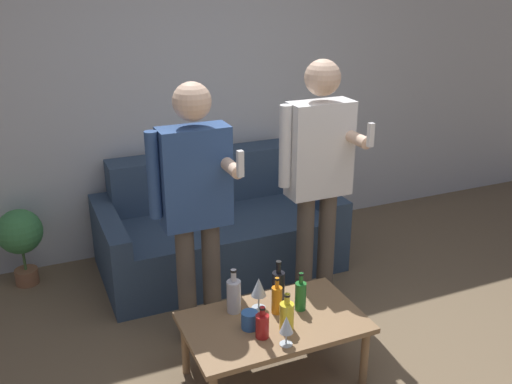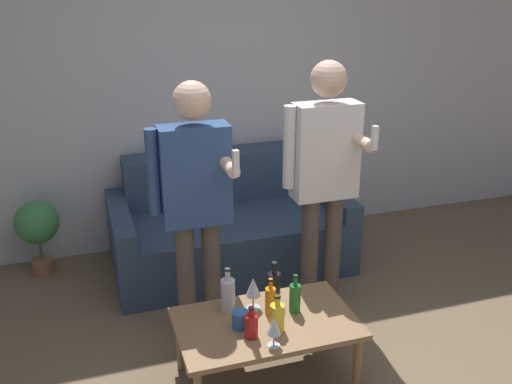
{
  "view_description": "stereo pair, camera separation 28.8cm",
  "coord_description": "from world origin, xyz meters",
  "px_view_note": "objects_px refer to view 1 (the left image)",
  "views": [
    {
      "loc": [
        -1.3,
        -1.92,
        2.14
      ],
      "look_at": [
        -0.09,
        0.87,
        0.95
      ],
      "focal_mm": 40.0,
      "sensor_mm": 36.0,
      "label": 1
    },
    {
      "loc": [
        -1.03,
        -2.02,
        2.14
      ],
      "look_at": [
        -0.09,
        0.87,
        0.95
      ],
      "focal_mm": 40.0,
      "sensor_mm": 36.0,
      "label": 2
    }
  ],
  "objects_px": {
    "coffee_table": "(274,327)",
    "couch": "(216,228)",
    "bottle_orange": "(262,325)",
    "person_standing_left": "(195,197)",
    "person_standing_right": "(318,168)"
  },
  "relations": [
    {
      "from": "coffee_table",
      "to": "couch",
      "type": "bearing_deg",
      "value": 83.13
    },
    {
      "from": "bottle_orange",
      "to": "person_standing_left",
      "type": "relative_size",
      "value": 0.11
    },
    {
      "from": "person_standing_left",
      "to": "person_standing_right",
      "type": "height_order",
      "value": "person_standing_right"
    },
    {
      "from": "coffee_table",
      "to": "bottle_orange",
      "type": "height_order",
      "value": "bottle_orange"
    },
    {
      "from": "couch",
      "to": "person_standing_left",
      "type": "height_order",
      "value": "person_standing_left"
    },
    {
      "from": "coffee_table",
      "to": "person_standing_right",
      "type": "distance_m",
      "value": 1.05
    },
    {
      "from": "bottle_orange",
      "to": "couch",
      "type": "bearing_deg",
      "value": 79.28
    },
    {
      "from": "person_standing_left",
      "to": "couch",
      "type": "bearing_deg",
      "value": 64.46
    },
    {
      "from": "bottle_orange",
      "to": "person_standing_left",
      "type": "height_order",
      "value": "person_standing_left"
    },
    {
      "from": "couch",
      "to": "person_standing_left",
      "type": "relative_size",
      "value": 1.1
    },
    {
      "from": "coffee_table",
      "to": "person_standing_right",
      "type": "bearing_deg",
      "value": 46.06
    },
    {
      "from": "couch",
      "to": "person_standing_right",
      "type": "xyz_separation_m",
      "value": [
        0.41,
        -0.81,
        0.69
      ]
    },
    {
      "from": "bottle_orange",
      "to": "person_standing_right",
      "type": "bearing_deg",
      "value": 45.55
    },
    {
      "from": "coffee_table",
      "to": "bottle_orange",
      "type": "xyz_separation_m",
      "value": [
        -0.12,
        -0.11,
        0.11
      ]
    },
    {
      "from": "couch",
      "to": "bottle_orange",
      "type": "height_order",
      "value": "couch"
    }
  ]
}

